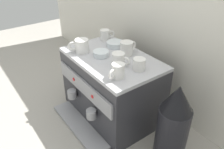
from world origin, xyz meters
TOP-DOWN VIEW (x-y plane):
  - ground_plane at (0.00, 0.00)m, footprint 4.00×4.00m
  - tiled_backsplash_wall at (0.00, 0.32)m, footprint 2.80×0.03m
  - espresso_machine at (0.00, -0.01)m, footprint 0.58×0.49m
  - ceramic_cup_0 at (0.02, 0.09)m, footprint 0.07×0.12m
  - ceramic_cup_1 at (0.19, -0.10)m, footprint 0.06×0.10m
  - ceramic_cup_2 at (0.09, -0.02)m, footprint 0.10×0.07m
  - ceramic_cup_3 at (0.19, 0.03)m, footprint 0.10×0.06m
  - ceramic_cup_4 at (-0.16, -0.11)m, footprint 0.09×0.12m
  - ceramic_cup_5 at (-0.23, 0.11)m, footprint 0.06×0.10m
  - ceramic_bowl_0 at (-0.05, -0.04)m, footprint 0.09×0.09m
  - ceramic_bowl_1 at (-0.11, 0.10)m, footprint 0.11×0.11m
  - coffee_grinder at (0.45, 0.04)m, footprint 0.16×0.16m
  - milk_pitcher at (-0.40, -0.01)m, footprint 0.10×0.10m

SIDE VIEW (x-z plane):
  - ground_plane at x=0.00m, z-range 0.00..0.00m
  - milk_pitcher at x=-0.40m, z-range 0.00..0.13m
  - espresso_machine at x=0.00m, z-range 0.00..0.40m
  - coffee_grinder at x=0.45m, z-range 0.00..0.44m
  - ceramic_bowl_1 at x=-0.11m, z-range 0.40..0.43m
  - ceramic_bowl_0 at x=-0.05m, z-range 0.40..0.44m
  - ceramic_cup_3 at x=0.19m, z-range 0.40..0.47m
  - ceramic_cup_2 at x=0.09m, z-range 0.40..0.47m
  - ceramic_cup_5 at x=-0.23m, z-range 0.40..0.47m
  - ceramic_cup_1 at x=0.19m, z-range 0.40..0.48m
  - ceramic_cup_4 at x=-0.16m, z-range 0.40..0.48m
  - ceramic_cup_0 at x=0.02m, z-range 0.40..0.48m
  - tiled_backsplash_wall at x=0.00m, z-range 0.00..1.06m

